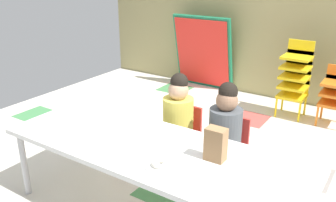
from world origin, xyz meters
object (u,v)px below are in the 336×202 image
object	(u,v)px
seated_child_middle_seat	(226,127)
paper_plate_center_table	(110,138)
paper_bag_brown	(216,144)
kid_chair_yellow_stack	(296,75)
donut_powdered_on_plate	(159,164)
paper_plate_near_edge	(159,166)
craft_table	(151,152)
seated_child_near_camera	(179,115)
folded_activity_table	(203,52)

from	to	relation	value
seated_child_middle_seat	paper_plate_center_table	size ratio (longest dim) A/B	5.10
seated_child_middle_seat	paper_bag_brown	xyz separation A→B (m)	(0.17, -0.54, 0.13)
kid_chair_yellow_stack	paper_bag_brown	distance (m)	2.45
paper_plate_center_table	donut_powdered_on_plate	world-z (taller)	donut_powdered_on_plate
kid_chair_yellow_stack	paper_plate_near_edge	size ratio (longest dim) A/B	5.11
paper_plate_near_edge	seated_child_middle_seat	bearing A→B (deg)	84.81
paper_bag_brown	donut_powdered_on_plate	size ratio (longest dim) A/B	2.17
seated_child_middle_seat	craft_table	bearing A→B (deg)	-113.79
paper_bag_brown	donut_powdered_on_plate	distance (m)	0.38
seated_child_near_camera	paper_plate_near_edge	world-z (taller)	seated_child_near_camera
seated_child_middle_seat	seated_child_near_camera	bearing A→B (deg)	180.00
seated_child_near_camera	seated_child_middle_seat	size ratio (longest dim) A/B	1.00
paper_plate_center_table	donut_powdered_on_plate	xyz separation A→B (m)	(0.52, -0.12, 0.02)
kid_chair_yellow_stack	paper_bag_brown	bearing A→B (deg)	-86.61
seated_child_near_camera	craft_table	bearing A→B (deg)	-75.19
paper_plate_near_edge	donut_powdered_on_plate	world-z (taller)	donut_powdered_on_plate
craft_table	paper_plate_near_edge	distance (m)	0.28
seated_child_middle_seat	kid_chair_yellow_stack	bearing A→B (deg)	89.10
seated_child_middle_seat	paper_plate_near_edge	distance (m)	0.82
craft_table	kid_chair_yellow_stack	distance (m)	2.54
craft_table	paper_plate_near_edge	xyz separation A→B (m)	(0.20, -0.19, 0.05)
craft_table	seated_child_near_camera	xyz separation A→B (m)	(-0.16, 0.62, 0.02)
seated_child_near_camera	donut_powdered_on_plate	world-z (taller)	seated_child_near_camera
paper_bag_brown	paper_plate_near_edge	bearing A→B (deg)	-132.48
kid_chair_yellow_stack	folded_activity_table	world-z (taller)	folded_activity_table
paper_plate_center_table	kid_chair_yellow_stack	bearing A→B (deg)	76.37
seated_child_near_camera	kid_chair_yellow_stack	distance (m)	1.95
paper_plate_center_table	seated_child_near_camera	bearing A→B (deg)	77.01
craft_table	donut_powdered_on_plate	bearing A→B (deg)	-43.72
kid_chair_yellow_stack	paper_plate_near_edge	world-z (taller)	kid_chair_yellow_stack
folded_activity_table	paper_plate_center_table	world-z (taller)	folded_activity_table
folded_activity_table	kid_chair_yellow_stack	bearing A→B (deg)	-13.28
seated_child_near_camera	donut_powdered_on_plate	bearing A→B (deg)	-65.85
seated_child_near_camera	folded_activity_table	size ratio (longest dim) A/B	0.84
seated_child_near_camera	seated_child_middle_seat	xyz separation A→B (m)	(0.44, 0.00, 0.00)
donut_powdered_on_plate	kid_chair_yellow_stack	bearing A→B (deg)	87.81
paper_bag_brown	seated_child_near_camera	bearing A→B (deg)	138.53
paper_plate_near_edge	donut_powdered_on_plate	distance (m)	0.02
craft_table	seated_child_middle_seat	size ratio (longest dim) A/B	2.39
craft_table	kid_chair_yellow_stack	world-z (taller)	kid_chair_yellow_stack
craft_table	paper_plate_center_table	xyz separation A→B (m)	(-0.32, -0.07, 0.05)
folded_activity_table	paper_plate_near_edge	world-z (taller)	folded_activity_table
paper_plate_near_edge	craft_table	bearing A→B (deg)	136.28
seated_child_near_camera	seated_child_middle_seat	distance (m)	0.44
craft_table	seated_child_middle_seat	distance (m)	0.68
seated_child_middle_seat	donut_powdered_on_plate	size ratio (longest dim) A/B	9.06
folded_activity_table	paper_bag_brown	size ratio (longest dim) A/B	4.94
craft_table	folded_activity_table	distance (m)	3.08
folded_activity_table	donut_powdered_on_plate	world-z (taller)	folded_activity_table
seated_child_near_camera	paper_plate_center_table	size ratio (longest dim) A/B	5.10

